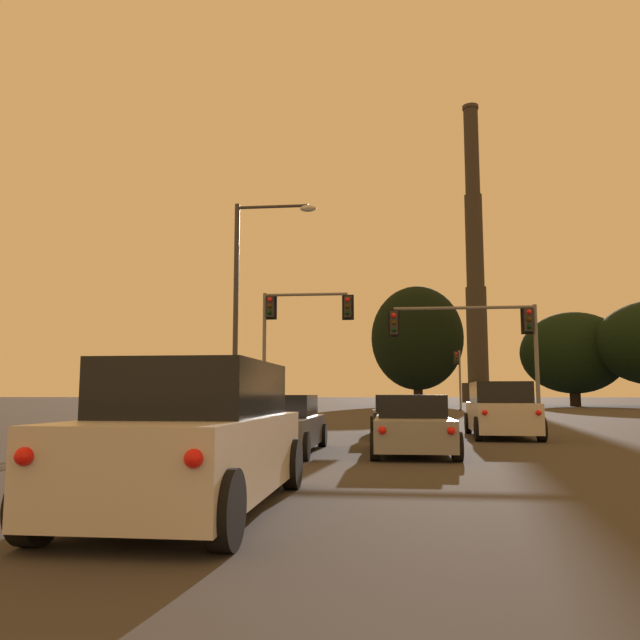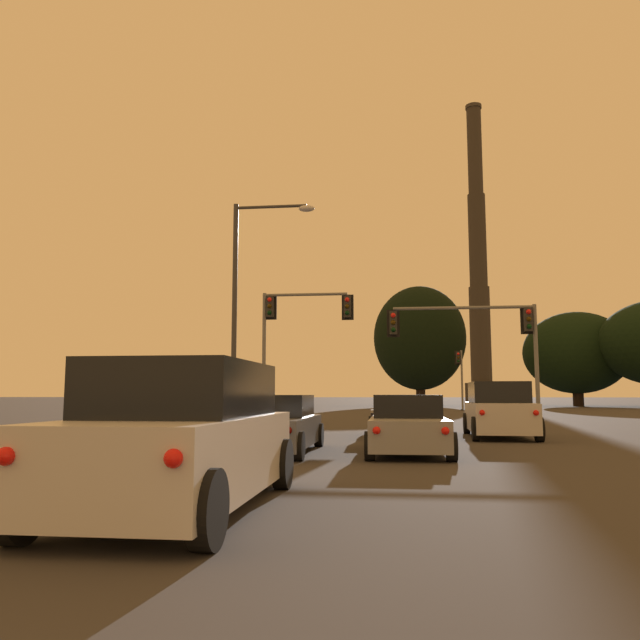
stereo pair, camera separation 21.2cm
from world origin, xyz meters
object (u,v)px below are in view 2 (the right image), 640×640
Objects in this scene: traffic_light_overhead_right at (483,332)px; smokestack at (479,282)px; sedan_left_lane_second at (275,425)px; traffic_light_far_right at (460,371)px; sedan_center_lane_second at (408,426)px; traffic_light_overhead_left at (293,324)px; suv_left_lane_third at (183,438)px; sedan_center_lane_front at (397,417)px; street_lamp at (247,290)px; suv_right_lane_front at (499,410)px.

traffic_light_overhead_right is 98.88m from smokestack.
traffic_light_far_right is (8.97, 41.88, 2.89)m from sedan_left_lane_second.
sedan_center_lane_second is 15.51m from traffic_light_overhead_left.
suv_left_lane_third is at bearing -110.65° from sedan_center_lane_second.
sedan_center_lane_front is 8.18m from traffic_light_overhead_right.
traffic_light_far_right is 70.35m from smokestack.
street_lamp is 0.15× the size of smokestack.
suv_left_lane_third is at bearing -99.61° from smokestack.
suv_left_lane_third is 8.62m from sedan_center_lane_second.
suv_right_lane_front is 0.75× the size of traffic_light_overhead_right.
sedan_center_lane_front is 36.45m from traffic_light_far_right.
sedan_center_lane_second is at bearing -89.73° from sedan_center_lane_front.
suv_right_lane_front is 10.46m from street_lamp.
suv_right_lane_front is 9.00m from sedan_left_lane_second.
traffic_light_overhead_left is at bearing 97.48° from sedan_left_lane_second.
sedan_center_lane_front is at bearing -121.06° from traffic_light_overhead_right.
suv_right_lane_front is 105.54m from smokestack.
smokestack is at bearing 77.25° from street_lamp.
suv_right_lane_front is 0.78× the size of traffic_light_overhead_left.
sedan_left_lane_second is at bearing -118.95° from sedan_center_lane_front.
suv_left_lane_third is at bearing -111.37° from suv_right_lane_front.
traffic_light_far_right is (8.68, 49.71, 2.66)m from suv_left_lane_third.
suv_left_lane_third is 21.50m from traffic_light_overhead_right.
suv_left_lane_third is 0.08× the size of smokestack.
smokestack is (16.91, 102.42, 22.83)m from sedan_center_lane_front.
sedan_left_lane_second is 42.92m from traffic_light_far_right.
sedan_left_lane_second and sedan_center_lane_second have the same top height.
suv_right_lane_front is 0.92× the size of traffic_light_far_right.
street_lamp is at bearing -156.04° from traffic_light_overhead_right.
suv_left_lane_third is 16.85m from street_lamp.
sedan_left_lane_second is 0.71× the size of traffic_light_overhead_right.
traffic_light_overhead_right is 29.59m from traffic_light_far_right.
sedan_center_lane_front is 0.53× the size of street_lamp.
traffic_light_far_right is 0.85× the size of traffic_light_overhead_left.
smokestack is (11.02, 66.56, 19.93)m from traffic_light_far_right.
suv_right_lane_front is 0.08× the size of smokestack.
street_lamp is at bearing -109.08° from traffic_light_far_right.
street_lamp reaches higher than traffic_light_overhead_left.
traffic_light_overhead_right is (6.90, 12.36, 3.48)m from sedan_left_lane_second.
smokestack reaches higher than traffic_light_overhead_left.
suv_left_lane_third is 22.54m from traffic_light_overhead_left.
sedan_center_lane_front is (-0.22, 5.79, 0.00)m from sedan_center_lane_second.
street_lamp is (-9.61, -4.27, 1.35)m from traffic_light_overhead_right.
traffic_light_far_right is at bearing 81.99° from sedan_center_lane_second.
suv_left_lane_third is at bearing -103.25° from sedan_center_lane_front.
traffic_light_overhead_right is 0.74× the size of street_lamp.
traffic_light_far_right is at bearing 85.98° from traffic_light_overhead_right.
traffic_light_overhead_left is (-2.18, 22.08, 3.95)m from suv_left_lane_third.
traffic_light_far_right is 0.09× the size of smokestack.
suv_right_lane_front is 0.55× the size of street_lamp.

